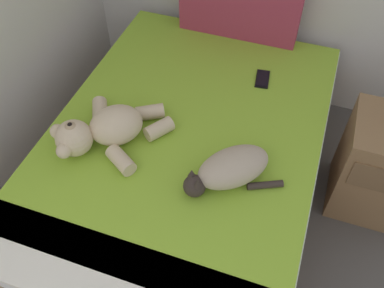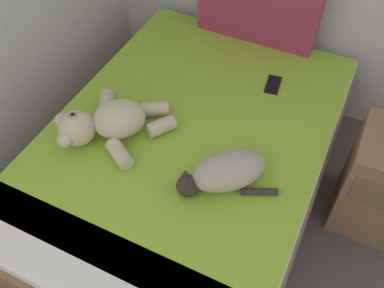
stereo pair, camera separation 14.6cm
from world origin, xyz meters
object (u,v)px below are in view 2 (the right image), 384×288
Objects in this scene: cat at (225,172)px; cell_phone at (273,85)px; teddy_bear at (107,123)px; bed at (189,163)px.

cat is 0.72m from cell_phone.
teddy_bear is at bearing -131.42° from cell_phone.
cat is at bearing -89.34° from cell_phone.
cat reaches higher than cell_phone.
cell_phone reaches higher than bed.
bed is 0.49m from cat.
bed is 0.63m from cell_phone.
bed is 12.29× the size of cell_phone.
cat is 0.62m from teddy_bear.
cell_phone is (0.27, 0.50, 0.27)m from bed.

